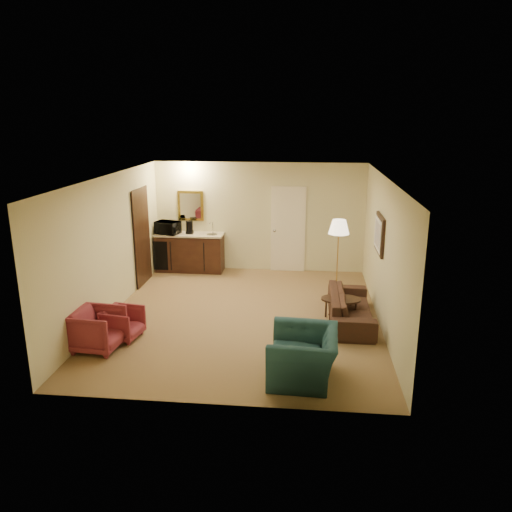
{
  "coord_description": "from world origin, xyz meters",
  "views": [
    {
      "loc": [
        1.13,
        -8.66,
        3.64
      ],
      "look_at": [
        0.18,
        0.5,
        1.04
      ],
      "focal_mm": 35.0,
      "sensor_mm": 36.0,
      "label": 1
    }
  ],
  "objects_px": {
    "coffee_table": "(341,309)",
    "microwave": "(168,226)",
    "wetbar_cabinet": "(190,252)",
    "floor_lamp": "(338,257)",
    "waste_bin": "(216,267)",
    "teal_armchair": "(303,348)",
    "coffee_maker": "(189,227)",
    "rose_chair_far": "(97,328)",
    "sofa": "(351,302)",
    "rose_chair_near": "(123,322)"
  },
  "relations": [
    {
      "from": "floor_lamp",
      "to": "coffee_maker",
      "type": "xyz_separation_m",
      "value": [
        -3.44,
        1.33,
        0.27
      ]
    },
    {
      "from": "rose_chair_near",
      "to": "waste_bin",
      "type": "xyz_separation_m",
      "value": [
        0.9,
        3.81,
        -0.16
      ]
    },
    {
      "from": "coffee_table",
      "to": "rose_chair_far",
      "type": "bearing_deg",
      "value": -157.67
    },
    {
      "from": "coffee_table",
      "to": "microwave",
      "type": "relative_size",
      "value": 1.32
    },
    {
      "from": "sofa",
      "to": "teal_armchair",
      "type": "height_order",
      "value": "teal_armchair"
    },
    {
      "from": "wetbar_cabinet",
      "to": "rose_chair_far",
      "type": "bearing_deg",
      "value": -96.6
    },
    {
      "from": "rose_chair_near",
      "to": "floor_lamp",
      "type": "xyz_separation_m",
      "value": [
        3.69,
        2.56,
        0.51
      ]
    },
    {
      "from": "rose_chair_far",
      "to": "microwave",
      "type": "relative_size",
      "value": 1.36
    },
    {
      "from": "rose_chair_near",
      "to": "floor_lamp",
      "type": "height_order",
      "value": "floor_lamp"
    },
    {
      "from": "sofa",
      "to": "coffee_table",
      "type": "xyz_separation_m",
      "value": [
        -0.17,
        0.09,
        -0.17
      ]
    },
    {
      "from": "coffee_table",
      "to": "waste_bin",
      "type": "xyz_separation_m",
      "value": [
        -2.8,
        2.63,
        -0.07
      ]
    },
    {
      "from": "microwave",
      "to": "teal_armchair",
      "type": "bearing_deg",
      "value": -38.44
    },
    {
      "from": "rose_chair_far",
      "to": "coffee_table",
      "type": "distance_m",
      "value": 4.27
    },
    {
      "from": "teal_armchair",
      "to": "rose_chair_far",
      "type": "xyz_separation_m",
      "value": [
        -3.29,
        0.6,
        -0.1
      ]
    },
    {
      "from": "rose_chair_near",
      "to": "waste_bin",
      "type": "height_order",
      "value": "rose_chair_near"
    },
    {
      "from": "wetbar_cabinet",
      "to": "coffee_table",
      "type": "bearing_deg",
      "value": -38.02
    },
    {
      "from": "sofa",
      "to": "rose_chair_near",
      "type": "distance_m",
      "value": 4.03
    },
    {
      "from": "coffee_table",
      "to": "floor_lamp",
      "type": "height_order",
      "value": "floor_lamp"
    },
    {
      "from": "teal_armchair",
      "to": "wetbar_cabinet",
      "type": "bearing_deg",
      "value": -147.74
    },
    {
      "from": "coffee_table",
      "to": "coffee_maker",
      "type": "distance_m",
      "value": 4.47
    },
    {
      "from": "sofa",
      "to": "coffee_maker",
      "type": "distance_m",
      "value": 4.63
    },
    {
      "from": "teal_armchair",
      "to": "coffee_table",
      "type": "relative_size",
      "value": 1.5
    },
    {
      "from": "coffee_maker",
      "to": "wetbar_cabinet",
      "type": "bearing_deg",
      "value": -126.75
    },
    {
      "from": "rose_chair_near",
      "to": "microwave",
      "type": "xyz_separation_m",
      "value": [
        -0.25,
        3.81,
        0.81
      ]
    },
    {
      "from": "microwave",
      "to": "coffee_maker",
      "type": "distance_m",
      "value": 0.52
    },
    {
      "from": "sofa",
      "to": "waste_bin",
      "type": "bearing_deg",
      "value": 47.62
    },
    {
      "from": "microwave",
      "to": "rose_chair_near",
      "type": "bearing_deg",
      "value": -68.84
    },
    {
      "from": "waste_bin",
      "to": "rose_chair_far",
      "type": "bearing_deg",
      "value": -105.14
    },
    {
      "from": "floor_lamp",
      "to": "rose_chair_far",
      "type": "bearing_deg",
      "value": -142.74
    },
    {
      "from": "sofa",
      "to": "microwave",
      "type": "xyz_separation_m",
      "value": [
        -4.12,
        2.71,
        0.73
      ]
    },
    {
      "from": "wetbar_cabinet",
      "to": "rose_chair_far",
      "type": "relative_size",
      "value": 2.21
    },
    {
      "from": "wetbar_cabinet",
      "to": "floor_lamp",
      "type": "height_order",
      "value": "floor_lamp"
    },
    {
      "from": "rose_chair_near",
      "to": "microwave",
      "type": "distance_m",
      "value": 3.9
    },
    {
      "from": "wetbar_cabinet",
      "to": "sofa",
      "type": "bearing_deg",
      "value": -37.54
    },
    {
      "from": "sofa",
      "to": "microwave",
      "type": "relative_size",
      "value": 3.49
    },
    {
      "from": "rose_chair_far",
      "to": "microwave",
      "type": "xyz_separation_m",
      "value": [
        0.0,
        4.24,
        0.73
      ]
    },
    {
      "from": "wetbar_cabinet",
      "to": "microwave",
      "type": "relative_size",
      "value": 2.99
    },
    {
      "from": "teal_armchair",
      "to": "rose_chair_far",
      "type": "bearing_deg",
      "value": -97.61
    },
    {
      "from": "rose_chair_near",
      "to": "coffee_table",
      "type": "distance_m",
      "value": 3.89
    },
    {
      "from": "teal_armchair",
      "to": "microwave",
      "type": "height_order",
      "value": "microwave"
    },
    {
      "from": "teal_armchair",
      "to": "rose_chair_near",
      "type": "relative_size",
      "value": 1.84
    },
    {
      "from": "rose_chair_far",
      "to": "wetbar_cabinet",
      "type": "bearing_deg",
      "value": -1.53
    },
    {
      "from": "wetbar_cabinet",
      "to": "waste_bin",
      "type": "height_order",
      "value": "wetbar_cabinet"
    },
    {
      "from": "wetbar_cabinet",
      "to": "waste_bin",
      "type": "distance_m",
      "value": 0.73
    },
    {
      "from": "floor_lamp",
      "to": "waste_bin",
      "type": "bearing_deg",
      "value": 155.89
    },
    {
      "from": "wetbar_cabinet",
      "to": "coffee_table",
      "type": "xyz_separation_m",
      "value": [
        3.45,
        -2.7,
        -0.25
      ]
    },
    {
      "from": "wetbar_cabinet",
      "to": "teal_armchair",
      "type": "xyz_separation_m",
      "value": [
        2.79,
        -4.92,
        0.02
      ]
    },
    {
      "from": "wetbar_cabinet",
      "to": "coffee_table",
      "type": "distance_m",
      "value": 4.39
    },
    {
      "from": "sofa",
      "to": "waste_bin",
      "type": "relative_size",
      "value": 6.88
    },
    {
      "from": "coffee_table",
      "to": "teal_armchair",
      "type": "bearing_deg",
      "value": -106.61
    }
  ]
}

